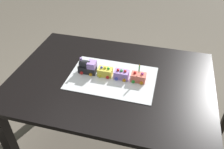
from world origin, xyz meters
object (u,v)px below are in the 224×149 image
(birthday_candle, at_px, (139,68))
(cake_car_gondola_lavender, at_px, (121,74))
(dining_table, at_px, (111,89))
(cake_car_flatbed_lemon, at_px, (105,72))
(cake_locomotive, at_px, (88,67))
(cake_car_tanker_coral, at_px, (138,77))

(birthday_candle, bearing_deg, cake_car_gondola_lavender, 180.00)
(dining_table, height_order, birthday_candle, birthday_candle)
(cake_car_flatbed_lemon, distance_m, cake_car_gondola_lavender, 0.12)
(cake_locomotive, height_order, cake_car_tanker_coral, cake_locomotive)
(dining_table, height_order, cake_car_gondola_lavender, cake_car_gondola_lavender)
(cake_car_flatbed_lemon, bearing_deg, cake_car_tanker_coral, -0.00)
(cake_car_gondola_lavender, distance_m, birthday_candle, 0.14)
(cake_car_gondola_lavender, height_order, birthday_candle, birthday_candle)
(cake_locomotive, height_order, cake_car_flatbed_lemon, cake_locomotive)
(cake_car_flatbed_lemon, height_order, cake_car_tanker_coral, same)
(birthday_candle, bearing_deg, cake_car_flatbed_lemon, 180.00)
(cake_car_flatbed_lemon, bearing_deg, cake_locomotive, -180.00)
(cake_car_tanker_coral, height_order, birthday_candle, birthday_candle)
(cake_car_gondola_lavender, xyz_separation_m, cake_car_tanker_coral, (0.12, -0.00, -0.00))
(cake_car_flatbed_lemon, bearing_deg, birthday_candle, -0.00)
(cake_locomotive, bearing_deg, cake_car_tanker_coral, 0.00)
(cake_locomotive, bearing_deg, cake_car_gondola_lavender, 0.00)
(cake_locomotive, relative_size, cake_car_gondola_lavender, 1.40)
(dining_table, xyz_separation_m, cake_car_tanker_coral, (0.19, 0.02, 0.14))
(cake_car_gondola_lavender, bearing_deg, cake_locomotive, -180.00)
(dining_table, distance_m, cake_car_tanker_coral, 0.23)
(dining_table, relative_size, cake_car_tanker_coral, 14.00)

